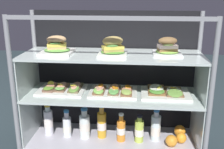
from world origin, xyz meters
name	(u,v)px	position (x,y,z in m)	size (l,w,h in m)	color
ground_plane	(112,145)	(0.00, 0.00, -0.01)	(6.00, 6.00, 0.02)	#273539
case_base_deck	(112,141)	(0.00, 0.00, 0.02)	(1.20, 0.43, 0.04)	#BBB6C3
case_frame	(114,72)	(0.00, 0.13, 0.49)	(1.20, 0.43, 0.91)	gray
riser_lower_tier	(112,118)	(0.00, 0.00, 0.20)	(1.14, 0.37, 0.32)	silver
shelf_lower_glass	(112,95)	(0.00, 0.00, 0.37)	(1.16, 0.39, 0.02)	silver
riser_upper_tier	(112,76)	(0.00, 0.00, 0.51)	(1.14, 0.37, 0.26)	silver
shelf_upper_glass	(112,55)	(0.00, 0.00, 0.64)	(1.16, 0.39, 0.02)	silver
plated_roll_sandwich_far_left	(57,47)	(-0.35, -0.01, 0.69)	(0.20, 0.20, 0.12)	white
plated_roll_sandwich_near_left_corner	(113,48)	(0.01, -0.03, 0.70)	(0.18, 0.18, 0.12)	white
plated_roll_sandwich_right_of_center	(167,48)	(0.35, 0.02, 0.69)	(0.18, 0.18, 0.11)	white
open_sandwich_tray_far_left	(62,88)	(-0.35, 0.03, 0.40)	(0.32, 0.24, 0.06)	white
open_sandwich_tray_center	(113,91)	(0.01, 0.01, 0.40)	(0.32, 0.24, 0.06)	white
open_sandwich_tray_far_right	(165,92)	(0.35, 0.02, 0.40)	(0.32, 0.24, 0.06)	white
juice_bottle_back_right	(48,122)	(-0.46, 0.02, 0.14)	(0.06, 0.06, 0.23)	white
juice_bottle_back_center	(67,126)	(-0.32, 0.01, 0.12)	(0.06, 0.06, 0.20)	white
juice_bottle_tucked_behind	(85,126)	(-0.19, 0.00, 0.13)	(0.07, 0.07, 0.22)	white
juice_bottle_front_middle	(102,124)	(-0.07, 0.02, 0.14)	(0.06, 0.06, 0.24)	gold
juice_bottle_near_post	(121,130)	(0.06, -0.01, 0.12)	(0.06, 0.06, 0.20)	orange
juice_bottle_front_second	(139,131)	(0.19, -0.01, 0.12)	(0.06, 0.06, 0.20)	#BAD24D
juice_bottle_front_left_end	(156,128)	(0.30, 0.02, 0.13)	(0.07, 0.07, 0.23)	white
orange_fruit_beside_bottles	(181,138)	(0.47, -0.01, 0.08)	(0.07, 0.07, 0.07)	orange
orange_fruit_near_left_post	(180,131)	(0.48, 0.08, 0.08)	(0.08, 0.08, 0.08)	orange
orange_fruit_rolled_forward	(171,141)	(0.40, -0.06, 0.08)	(0.08, 0.08, 0.08)	orange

